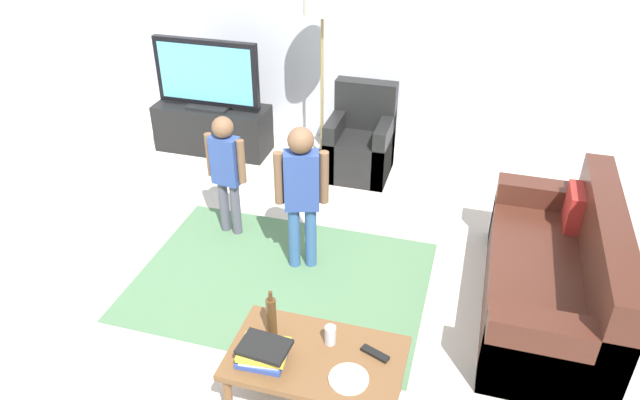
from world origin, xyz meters
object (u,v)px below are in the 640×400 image
at_px(armchair, 361,145).
at_px(bottle, 271,316).
at_px(couch, 560,280).
at_px(plate, 349,379).
at_px(tv, 207,75).
at_px(child_near_tv, 226,165).
at_px(floor_lamp, 322,9).
at_px(book_stack, 263,353).
at_px(tv_stand, 213,129).
at_px(child_center, 302,187).
at_px(coffee_table, 316,362).
at_px(soda_can, 330,335).
at_px(tv_remote, 375,353).

xyz_separation_m(armchair, bottle, (0.10, -2.82, 0.26)).
distance_m(couch, plate, 1.82).
height_order(tv, plate, tv).
height_order(armchair, child_near_tv, child_near_tv).
distance_m(floor_lamp, book_stack, 3.45).
xyz_separation_m(tv_stand, couch, (3.41, -1.70, 0.05)).
relative_size(child_center, book_stack, 4.04).
height_order(child_center, coffee_table, child_center).
bearing_deg(floor_lamp, soda_can, -73.16).
xyz_separation_m(child_center, book_stack, (0.22, -1.41, -0.24)).
height_order(child_near_tv, bottle, child_near_tv).
height_order(couch, book_stack, couch).
relative_size(tv, bottle, 3.46).
bearing_deg(floor_lamp, coffee_table, -74.63).
bearing_deg(plate, tv, 126.17).
relative_size(armchair, tv_remote, 5.29).
bearing_deg(book_stack, tv_stand, 119.52).
xyz_separation_m(tv_stand, plate, (2.24, -3.08, 0.18)).
distance_m(book_stack, tv_remote, 0.63).
xyz_separation_m(bottle, tv_remote, (0.62, 0.00, -0.12)).
height_order(tv_stand, coffee_table, tv_stand).
height_order(tv_stand, tv, tv).
relative_size(bottle, soda_can, 2.65).
bearing_deg(plate, couch, 49.65).
xyz_separation_m(couch, bottle, (-1.70, -1.17, 0.26)).
xyz_separation_m(child_near_tv, book_stack, (0.95, -1.69, -0.16)).
distance_m(floor_lamp, soda_can, 3.30).
xyz_separation_m(coffee_table, tv_remote, (0.32, 0.10, 0.06)).
bearing_deg(tv_stand, child_near_tv, -60.28).
xyz_separation_m(couch, book_stack, (-1.67, -1.38, 0.19)).
bearing_deg(tv_stand, bottle, -59.03).
height_order(tv_stand, armchair, armchair).
relative_size(book_stack, bottle, 0.93).
distance_m(tv_stand, book_stack, 3.54).
distance_m(child_near_tv, plate, 2.24).
xyz_separation_m(coffee_table, book_stack, (-0.27, -0.12, 0.11)).
xyz_separation_m(couch, child_center, (-1.89, 0.03, 0.43)).
bearing_deg(coffee_table, child_center, 110.84).
bearing_deg(soda_can, couch, 40.37).
bearing_deg(floor_lamp, bottle, -79.55).
relative_size(tv, plate, 5.00).
relative_size(tv_remote, soda_can, 1.42).
relative_size(couch, plate, 8.18).
bearing_deg(armchair, plate, -78.48).
bearing_deg(child_center, coffee_table, -69.16).
bearing_deg(book_stack, tv_remote, 20.02).
distance_m(tv_stand, floor_lamp, 1.75).
distance_m(child_center, book_stack, 1.45).
xyz_separation_m(tv, book_stack, (1.74, -3.06, -0.37)).
relative_size(armchair, plate, 4.09).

